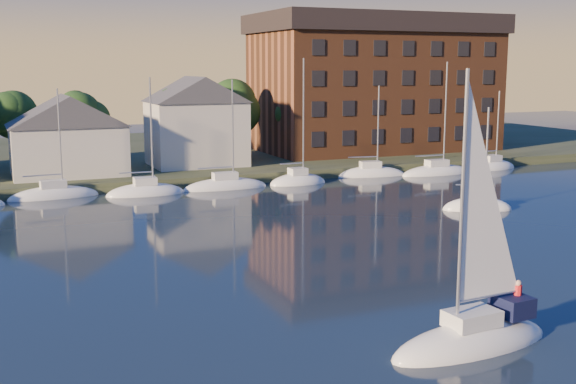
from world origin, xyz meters
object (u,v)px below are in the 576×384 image
condo_block (374,82)px  drifting_sailboat_right (477,209)px  hero_sailboat (474,334)px  clubhouse_centre (67,134)px  clubhouse_east (196,120)px

condo_block → drifting_sailboat_right: size_ratio=3.19×
condo_block → hero_sailboat: bearing=-116.0°
clubhouse_centre → clubhouse_east: 14.17m
clubhouse_east → condo_block: (26.00, 5.95, 3.79)m
condo_block → hero_sailboat: condo_block is taller
clubhouse_east → hero_sailboat: (-3.02, -53.56, -5.44)m
clubhouse_east → hero_sailboat: bearing=-93.2°
hero_sailboat → condo_block: bearing=-120.4°
clubhouse_centre → condo_block: condo_block is taller
clubhouse_east → drifting_sailboat_right: bearing=-61.3°
clubhouse_east → drifting_sailboat_right: 33.79m
clubhouse_centre → condo_block: 41.05m
hero_sailboat → drifting_sailboat_right: size_ratio=1.34×
clubhouse_centre → drifting_sailboat_right: (29.97, -27.19, -5.04)m
hero_sailboat → clubhouse_east: bearing=-97.6°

